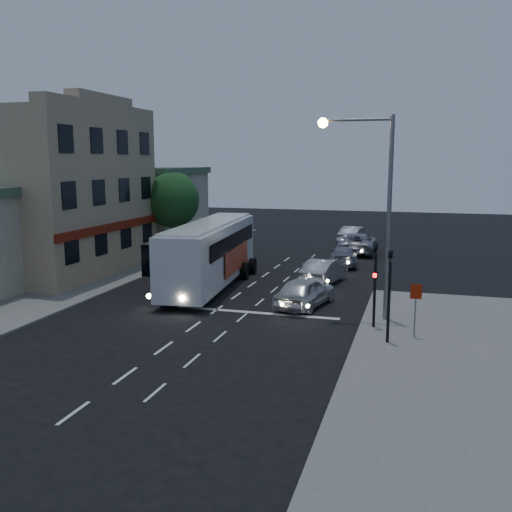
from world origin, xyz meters
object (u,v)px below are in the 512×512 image
(tour_bus, at_px, (210,252))
(car_sedan_b, at_px, (344,256))
(streetlight, at_px, (374,194))
(street_tree, at_px, (172,198))
(car_extra, at_px, (354,235))
(car_suv, at_px, (305,292))
(car_sedan_c, at_px, (358,243))
(traffic_signal_main, at_px, (375,274))
(regulatory_sign, at_px, (416,302))
(car_sedan_a, at_px, (324,271))
(traffic_signal_side, at_px, (389,285))

(tour_bus, height_order, car_sedan_b, tour_bus)
(car_sedan_b, height_order, streetlight, streetlight)
(street_tree, bearing_deg, tour_bus, -53.39)
(tour_bus, xyz_separation_m, car_extra, (5.97, 19.56, -1.25))
(car_suv, height_order, car_sedan_c, car_sedan_c)
(car_suv, bearing_deg, tour_bus, -14.44)
(traffic_signal_main, bearing_deg, car_sedan_b, 102.35)
(tour_bus, bearing_deg, traffic_signal_main, -37.05)
(car_sedan_b, xyz_separation_m, regulatory_sign, (4.97, -15.95, 0.93))
(car_suv, distance_m, street_tree, 16.99)
(car_suv, xyz_separation_m, street_tree, (-12.20, 11.22, 3.74))
(streetlight, bearing_deg, car_sedan_b, 102.57)
(car_sedan_a, bearing_deg, traffic_signal_side, 122.05)
(tour_bus, bearing_deg, car_extra, 68.00)
(traffic_signal_main, relative_size, streetlight, 0.46)
(streetlight, bearing_deg, traffic_signal_main, -79.80)
(tour_bus, distance_m, street_tree, 10.44)
(traffic_signal_side, distance_m, streetlight, 4.84)
(tour_bus, height_order, car_sedan_c, tour_bus)
(car_sedan_a, relative_size, regulatory_sign, 2.01)
(car_extra, bearing_deg, tour_bus, 83.52)
(regulatory_sign, xyz_separation_m, streetlight, (-1.96, 2.44, 4.14))
(car_sedan_a, height_order, car_extra, car_extra)
(traffic_signal_side, xyz_separation_m, streetlight, (-0.96, 3.40, 3.31))
(tour_bus, height_order, traffic_signal_main, traffic_signal_main)
(tour_bus, bearing_deg, traffic_signal_side, -42.71)
(regulatory_sign, bearing_deg, car_sedan_b, 107.30)
(car_suv, relative_size, regulatory_sign, 2.03)
(car_sedan_b, relative_size, traffic_signal_side, 1.11)
(car_sedan_c, distance_m, streetlight, 19.86)
(car_sedan_b, xyz_separation_m, traffic_signal_main, (3.27, -14.93, 1.76))
(regulatory_sign, height_order, street_tree, street_tree)
(car_suv, bearing_deg, regulatory_sign, 154.98)
(car_suv, height_order, regulatory_sign, regulatory_sign)
(regulatory_sign, bearing_deg, traffic_signal_main, 149.16)
(car_suv, bearing_deg, traffic_signal_main, 152.29)
(car_sedan_b, distance_m, car_sedan_c, 5.55)
(car_sedan_b, bearing_deg, regulatory_sign, 100.62)
(tour_bus, bearing_deg, regulatory_sign, -36.87)
(traffic_signal_main, relative_size, regulatory_sign, 1.86)
(traffic_signal_main, xyz_separation_m, traffic_signal_side, (0.70, -1.98, 0.00))
(street_tree, bearing_deg, car_sedan_c, 25.79)
(car_sedan_c, distance_m, street_tree, 14.79)
(traffic_signal_side, xyz_separation_m, street_tree, (-16.51, 16.22, 2.08))
(tour_bus, bearing_deg, car_sedan_a, 17.89)
(regulatory_sign, height_order, streetlight, streetlight)
(car_extra, xyz_separation_m, regulatory_sign, (5.49, -26.68, 0.83))
(car_sedan_b, height_order, car_sedan_c, car_sedan_c)
(car_extra, xyz_separation_m, street_tree, (-12.02, -11.42, 3.73))
(tour_bus, distance_m, regulatory_sign, 13.50)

